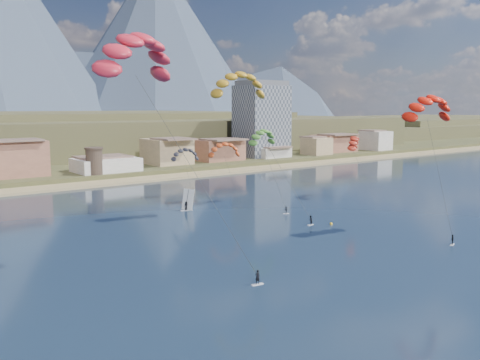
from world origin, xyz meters
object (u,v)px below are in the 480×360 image
at_px(kitesurfer_orange, 428,104).
at_px(windsurfer, 187,204).
at_px(watchtower, 94,161).
at_px(kitesurfer_green, 263,135).
at_px(buoy, 331,224).
at_px(kitesurfer_yellow, 239,81).
at_px(kitesurfer_red, 135,49).
at_px(apartment_tower, 262,119).

distance_m(kitesurfer_orange, windsurfer, 54.72).
xyz_separation_m(watchtower, windsurfer, (-1.52, -57.78, -4.84)).
bearing_deg(windsurfer, watchtower, 88.49).
relative_size(kitesurfer_green, buoy, 34.72).
bearing_deg(windsurfer, kitesurfer_yellow, -68.60).
distance_m(watchtower, kitesurfer_orange, 105.43).
height_order(kitesurfer_red, buoy, kitesurfer_red).
bearing_deg(kitesurfer_red, buoy, 6.35).
relative_size(kitesurfer_red, kitesurfer_yellow, 1.08).
xyz_separation_m(kitesurfer_green, windsurfer, (-19.47, 3.12, -14.88)).
relative_size(kitesurfer_red, windsurfer, 7.34).
height_order(windsurfer, buoy, windsurfer).
height_order(kitesurfer_yellow, kitesurfer_green, kitesurfer_yellow).
height_order(apartment_tower, watchtower, apartment_tower).
distance_m(kitesurfer_red, kitesurfer_yellow, 39.72).
relative_size(kitesurfer_red, kitesurfer_green, 1.71).
height_order(kitesurfer_red, windsurfer, kitesurfer_red).
distance_m(kitesurfer_red, kitesurfer_orange, 54.27).
bearing_deg(buoy, windsurfer, 118.00).
bearing_deg(apartment_tower, windsurfer, -138.64).
xyz_separation_m(kitesurfer_orange, windsurfer, (-24.54, 43.66, -22.06)).
xyz_separation_m(kitesurfer_yellow, kitesurfer_orange, (19.51, -30.82, -4.72)).
bearing_deg(windsurfer, buoy, -62.00).
xyz_separation_m(windsurfer, buoy, (15.54, -29.23, -1.43)).
distance_m(watchtower, kitesurfer_yellow, 74.03).
relative_size(apartment_tower, kitesurfer_red, 0.90).
distance_m(kitesurfer_orange, buoy, 29.00).
height_order(watchtower, windsurfer, watchtower).
distance_m(kitesurfer_red, buoy, 53.78).
bearing_deg(kitesurfer_orange, apartment_tower, 63.73).
xyz_separation_m(kitesurfer_red, kitesurfer_orange, (52.96, -9.53, -7.09)).
bearing_deg(watchtower, buoy, -80.85).
bearing_deg(buoy, kitesurfer_red, -173.65).
distance_m(watchtower, windsurfer, 58.00).
height_order(kitesurfer_red, kitesurfer_orange, kitesurfer_red).
bearing_deg(kitesurfer_green, kitesurfer_orange, -82.88).
xyz_separation_m(kitesurfer_orange, kitesurfer_green, (-5.06, 40.54, -7.19)).
height_order(kitesurfer_red, kitesurfer_green, kitesurfer_red).
bearing_deg(kitesurfer_red, kitesurfer_yellow, 32.47).
xyz_separation_m(apartment_tower, buoy, (-65.98, -101.01, -17.72)).
height_order(kitesurfer_orange, buoy, kitesurfer_orange).
distance_m(apartment_tower, kitesurfer_green, 97.27).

